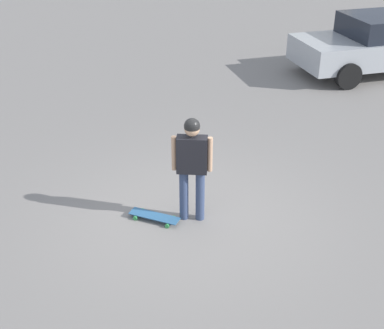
{
  "coord_description": "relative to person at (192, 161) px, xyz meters",
  "views": [
    {
      "loc": [
        3.1,
        6.18,
        4.66
      ],
      "look_at": [
        0.0,
        0.0,
        0.94
      ],
      "focal_mm": 50.0,
      "sensor_mm": 36.0,
      "label": 1
    }
  ],
  "objects": [
    {
      "name": "car_parked_near",
      "position": [
        -7.57,
        -4.08,
        -0.22
      ],
      "size": [
        4.61,
        2.63,
        1.54
      ],
      "rotation": [
        0.0,
        0.0,
        -0.18
      ],
      "color": "#ADB2B7",
      "rests_on": "ground_plane"
    },
    {
      "name": "skateboard",
      "position": [
        0.54,
        -0.21,
        -0.94
      ],
      "size": [
        0.68,
        0.74,
        0.08
      ],
      "rotation": [
        0.0,
        0.0,
        -0.86
      ],
      "color": "#336693",
      "rests_on": "ground_plane"
    },
    {
      "name": "person",
      "position": [
        0.0,
        0.0,
        0.0
      ],
      "size": [
        0.53,
        0.4,
        1.68
      ],
      "rotation": [
        0.0,
        0.0,
        2.6
      ],
      "color": "#38476B",
      "rests_on": "ground_plane"
    },
    {
      "name": "ground_plane",
      "position": [
        0.0,
        0.0,
        -1.01
      ],
      "size": [
        220.0,
        220.0,
        0.0
      ],
      "primitive_type": "plane",
      "color": "gray"
    }
  ]
}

